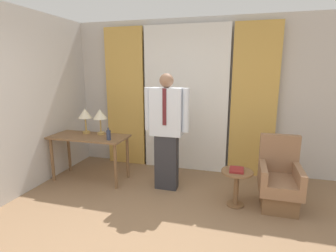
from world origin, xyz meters
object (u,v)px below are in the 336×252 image
Objects in this scene: person at (167,128)px; book at (237,170)px; side_table at (236,182)px; armchair at (279,182)px; bottle_near_edge at (109,135)px; table_lamp_left at (85,115)px; table_lamp_right at (100,115)px; desk at (89,142)px.

person reaches higher than book.
person is 1.26m from side_table.
armchair is at bearing -3.93° from person.
table_lamp_left is at bearing 153.86° from bottle_near_edge.
person is (1.47, -0.14, -0.12)m from table_lamp_left.
bottle_near_edge reaches higher than book.
armchair is at bearing -5.03° from table_lamp_right.
table_lamp_left is 1.48m from person.
book is (2.38, -0.26, -0.13)m from desk.
bottle_near_edge is (0.58, -0.28, -0.25)m from table_lamp_left.
desk is 0.48m from table_lamp_right.
table_lamp_left is 0.45× the size of armchair.
armchair reaches higher than side_table.
table_lamp_right is 0.86× the size of side_table.
bottle_near_edge is at bearing 176.36° from book.
person is (0.89, 0.15, 0.13)m from bottle_near_edge.
person is at bearing -5.27° from table_lamp_left.
book reaches higher than side_table.
table_lamp_right is at bearing 136.17° from bottle_near_edge.
table_lamp_right reaches higher than book.
armchair is at bearing 0.84° from bottle_near_edge.
person is 8.14× the size of book.
desk is 1.37m from person.
desk is at bearing -46.23° from table_lamp_left.
book is (-0.56, -0.16, 0.18)m from armchair.
table_lamp_left is at bearing 170.89° from side_table.
armchair reaches higher than desk.
armchair reaches higher than book.
armchair is at bearing -1.93° from desk.
table_lamp_left reaches higher than side_table.
bottle_near_edge is 1.97m from book.
table_lamp_right is 2.34m from book.
table_lamp_right is at bearing 0.00° from table_lamp_left.
desk is at bearing 178.07° from armchair.
bottle_near_edge is 0.88× the size of book.
person is 1.87× the size of armchair.
table_lamp_left is at bearing 174.73° from person.
desk is 2.97× the size of table_lamp_left.
table_lamp_right is 0.24× the size of person.
side_table is (-0.55, -0.16, 0.01)m from armchair.
table_lamp_left is at bearing 133.77° from desk.
side_table is 2.30× the size of book.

